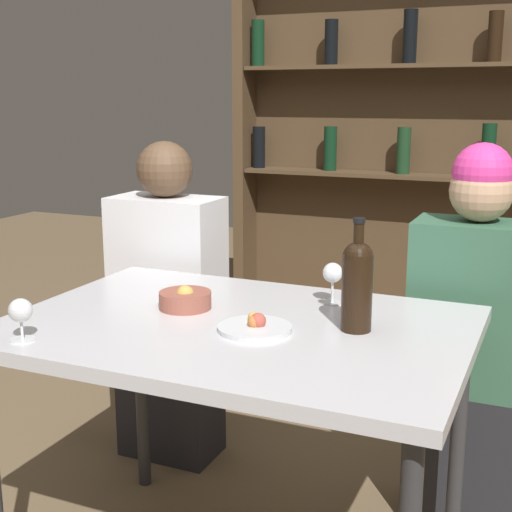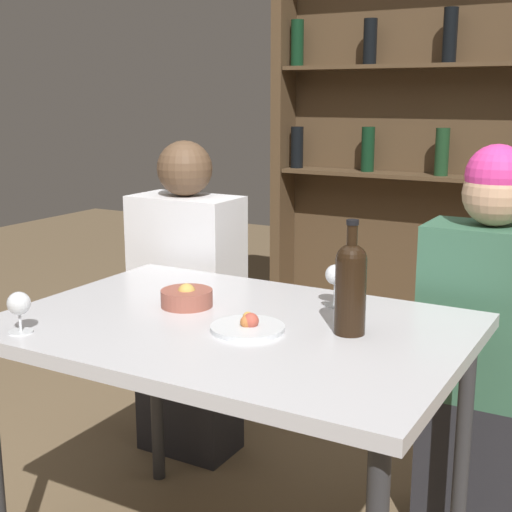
# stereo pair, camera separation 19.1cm
# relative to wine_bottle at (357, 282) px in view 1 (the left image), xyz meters

# --- Properties ---
(dining_table) EXTENTS (1.18, 0.82, 0.77)m
(dining_table) POSITION_rel_wine_bottle_xyz_m (-0.30, -0.06, -0.20)
(dining_table) COLOR silver
(dining_table) RESTS_ON ground_plane
(wine_rack_wall) EXTENTS (1.80, 0.21, 2.27)m
(wine_rack_wall) POSITION_rel_wine_bottle_xyz_m (-0.30, 1.96, 0.28)
(wine_rack_wall) COLOR #4C3823
(wine_rack_wall) RESTS_ON ground_plane
(wine_bottle) EXTENTS (0.08, 0.08, 0.28)m
(wine_bottle) POSITION_rel_wine_bottle_xyz_m (0.00, 0.00, 0.00)
(wine_bottle) COLOR black
(wine_bottle) RESTS_ON dining_table
(wine_glass_0) EXTENTS (0.06, 0.06, 0.10)m
(wine_glass_0) POSITION_rel_wine_bottle_xyz_m (-0.71, -0.39, -0.06)
(wine_glass_0) COLOR silver
(wine_glass_0) RESTS_ON dining_table
(wine_glass_1) EXTENTS (0.06, 0.06, 0.12)m
(wine_glass_1) POSITION_rel_wine_bottle_xyz_m (-0.13, 0.20, -0.04)
(wine_glass_1) COLOR silver
(wine_glass_1) RESTS_ON dining_table
(food_plate_0) EXTENTS (0.19, 0.19, 0.04)m
(food_plate_0) POSITION_rel_wine_bottle_xyz_m (-0.23, -0.10, -0.12)
(food_plate_0) COLOR silver
(food_plate_0) RESTS_ON dining_table
(snack_bowl) EXTENTS (0.14, 0.14, 0.06)m
(snack_bowl) POSITION_rel_wine_bottle_xyz_m (-0.48, -0.01, -0.10)
(snack_bowl) COLOR #995142
(snack_bowl) RESTS_ON dining_table
(seated_person_left) EXTENTS (0.39, 0.22, 1.19)m
(seated_person_left) POSITION_rel_wine_bottle_xyz_m (-0.85, 0.53, -0.34)
(seated_person_left) COLOR #26262B
(seated_person_left) RESTS_ON ground_plane
(seated_person_right) EXTENTS (0.37, 0.22, 1.21)m
(seated_person_right) POSITION_rel_wine_bottle_xyz_m (0.22, 0.53, -0.31)
(seated_person_right) COLOR #26262B
(seated_person_right) RESTS_ON ground_plane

